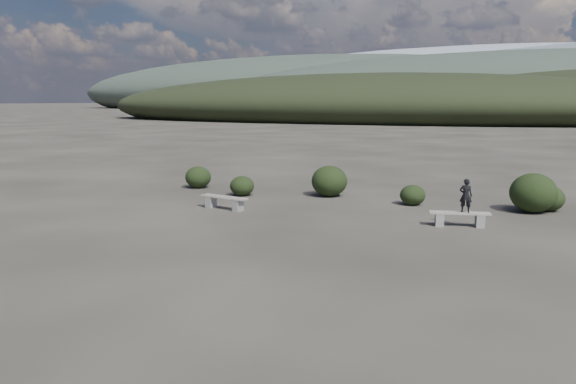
% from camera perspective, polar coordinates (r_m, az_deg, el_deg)
% --- Properties ---
extents(ground, '(1200.00, 1200.00, 0.00)m').
position_cam_1_polar(ground, '(13.39, -3.50, -7.06)').
color(ground, '#292620').
rests_on(ground, ground).
extents(bench_left, '(1.87, 0.67, 0.46)m').
position_cam_1_polar(bench_left, '(19.71, -6.51, -0.96)').
color(bench_left, gray).
rests_on(bench_left, ground).
extents(bench_right, '(1.81, 0.84, 0.44)m').
position_cam_1_polar(bench_right, '(17.69, 17.04, -2.53)').
color(bench_right, gray).
rests_on(bench_right, ground).
extents(seated_person, '(0.39, 0.27, 1.02)m').
position_cam_1_polar(seated_person, '(17.59, 17.61, -0.35)').
color(seated_person, black).
rests_on(seated_person, bench_right).
extents(shrub_a, '(0.97, 0.97, 0.80)m').
position_cam_1_polar(shrub_a, '(22.42, -4.69, 0.62)').
color(shrub_a, black).
rests_on(shrub_a, ground).
extents(shrub_b, '(1.42, 1.42, 1.22)m').
position_cam_1_polar(shrub_b, '(22.27, 4.23, 1.12)').
color(shrub_b, black).
rests_on(shrub_b, ground).
extents(shrub_c, '(0.92, 0.92, 0.74)m').
position_cam_1_polar(shrub_c, '(20.88, 12.55, -0.30)').
color(shrub_c, black).
rests_on(shrub_c, ground).
extents(shrub_d, '(1.54, 1.54, 1.35)m').
position_cam_1_polar(shrub_d, '(20.71, 23.65, -0.09)').
color(shrub_d, black).
rests_on(shrub_d, ground).
extents(shrub_e, '(1.06, 1.06, 0.88)m').
position_cam_1_polar(shrub_e, '(21.24, 24.96, -0.59)').
color(shrub_e, black).
rests_on(shrub_e, ground).
extents(shrub_f, '(1.11, 1.11, 0.94)m').
position_cam_1_polar(shrub_f, '(24.66, -9.12, 1.49)').
color(shrub_f, black).
rests_on(shrub_f, ground).
extents(mountain_ridges, '(500.00, 400.00, 56.00)m').
position_cam_1_polar(mountain_ridges, '(350.75, 22.46, 9.76)').
color(mountain_ridges, black).
rests_on(mountain_ridges, ground).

